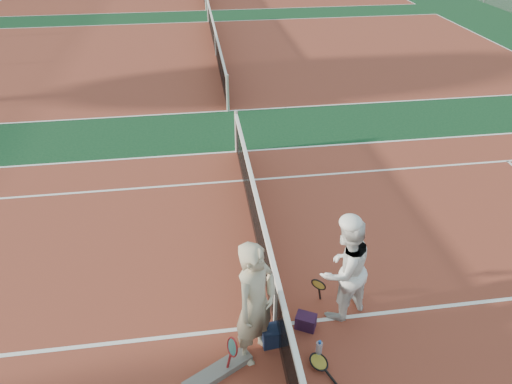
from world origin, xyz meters
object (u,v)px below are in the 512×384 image
at_px(player_a, 256,304).
at_px(racket_black_held, 318,292).
at_px(racket_spare, 319,363).
at_px(water_bottle, 319,350).
at_px(net_main, 276,302).
at_px(racket_red, 233,355).
at_px(sports_bag_navy, 274,335).
at_px(sports_bag_purple, 306,321).
at_px(player_b, 344,269).

relative_size(player_a, racket_black_held, 3.37).
xyz_separation_m(racket_spare, water_bottle, (0.03, 0.13, 0.09)).
bearing_deg(net_main, racket_red, -136.48).
bearing_deg(sports_bag_navy, player_a, -155.08).
xyz_separation_m(racket_black_held, sports_bag_navy, (-0.78, -0.59, -0.14)).
xyz_separation_m(player_a, racket_red, (-0.34, -0.23, -0.68)).
height_order(player_a, racket_black_held, player_a).
xyz_separation_m(sports_bag_navy, water_bottle, (0.56, -0.34, 0.00)).
height_order(racket_spare, sports_bag_navy, sports_bag_navy).
height_order(net_main, sports_bag_purple, net_main).
bearing_deg(sports_bag_navy, racket_black_held, 37.21).
bearing_deg(sports_bag_purple, racket_red, -153.62).
bearing_deg(racket_black_held, racket_red, -18.37).
height_order(net_main, racket_red, net_main).
bearing_deg(sports_bag_navy, racket_spare, -41.89).
distance_m(player_a, water_bottle, 1.20).
xyz_separation_m(net_main, sports_bag_purple, (0.45, -0.09, -0.39)).
xyz_separation_m(racket_spare, sports_bag_purple, (-0.03, 0.68, 0.06)).
bearing_deg(sports_bag_purple, racket_black_held, 55.67).
distance_m(player_a, player_b, 1.49).
distance_m(racket_black_held, racket_spare, 1.12).
distance_m(racket_spare, sports_bag_navy, 0.72).
distance_m(racket_black_held, sports_bag_navy, 0.99).
bearing_deg(racket_spare, racket_red, 58.72).
height_order(net_main, player_a, player_a).
relative_size(player_a, player_b, 1.10).
distance_m(player_a, sports_bag_purple, 1.21).
height_order(net_main, racket_spare, net_main).
bearing_deg(racket_spare, racket_black_held, -38.60).
distance_m(racket_spare, water_bottle, 0.17).
bearing_deg(racket_red, player_a, 9.88).
relative_size(player_b, racket_spare, 2.94).
bearing_deg(player_b, racket_black_held, -53.58).
bearing_deg(racket_black_held, sports_bag_purple, 3.05).
distance_m(player_a, racket_spare, 1.28).
bearing_deg(player_b, player_a, -4.16).
bearing_deg(racket_black_held, player_a, -18.41).
bearing_deg(player_b, racket_spare, 32.28).
relative_size(player_b, sports_bag_purple, 5.99).
bearing_deg(player_b, water_bottle, 29.62).
bearing_deg(player_a, player_b, -23.47).
bearing_deg(player_a, racket_spare, -68.78).
bearing_deg(water_bottle, racket_red, -178.90).
bearing_deg(sports_bag_navy, player_b, 21.83).
relative_size(net_main, racket_red, 18.60).
bearing_deg(net_main, water_bottle, -51.59).
xyz_separation_m(player_b, sports_bag_navy, (-1.08, -0.43, -0.73)).
height_order(player_b, racket_spare, player_b).
relative_size(racket_red, water_bottle, 1.97).
xyz_separation_m(racket_red, sports_bag_navy, (0.63, 0.37, -0.15)).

